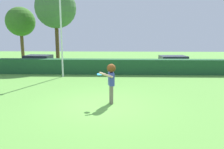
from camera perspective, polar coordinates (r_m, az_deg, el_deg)
name	(u,v)px	position (r m, az deg, el deg)	size (l,w,h in m)	color
ground_plane	(101,105)	(9.80, -2.81, -8.00)	(60.00, 60.00, 0.00)	#5D9B3F
person	(111,78)	(9.75, -0.24, -0.79)	(0.72, 0.69, 1.81)	#73645C
frisbee	(100,74)	(9.62, -3.21, 0.06)	(0.25, 0.25, 0.06)	#268CE5
lamppost	(61,28)	(16.35, -13.11, 11.59)	(0.24, 0.24, 6.35)	silver
hedge_row	(109,66)	(17.29, -0.74, 2.10)	(22.46, 0.90, 1.16)	#21512D
parked_car_blue	(39,61)	(20.75, -18.53, 3.26)	(4.33, 2.09, 1.25)	#263FA5
parked_car_silver	(173,62)	(19.82, 15.55, 3.10)	(4.34, 2.12, 1.25)	#B7B7BC
oak_tree	(56,8)	(22.75, -14.43, 16.41)	(3.94, 3.94, 7.58)	brown
willow_tree	(21,22)	(25.44, -22.67, 12.49)	(3.00, 3.00, 5.88)	brown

